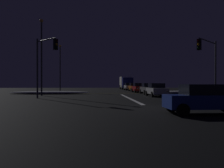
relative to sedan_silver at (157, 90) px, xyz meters
The scene contains 16 objects.
ground 12.81m from the sedan_silver, 106.87° to the right, with size 120.00×120.00×0.10m, color black.
stop_line_north 4.85m from the sedan_silver, 140.75° to the right, with size 0.35×15.84×0.01m.
centre_line_ns 9.37m from the sedan_silver, 113.40° to the left, with size 22.00×0.15×0.01m.
snow_bank_left_curb 15.12m from the sedan_silver, 155.11° to the left, with size 11.24×1.50×0.45m.
snow_bank_right_curb 9.07m from the sedan_silver, 45.96° to the left, with size 10.33×1.50×0.46m.
sedan_silver is the anchor object (origin of this frame).
sedan_gray 5.99m from the sedan_silver, 86.82° to the left, with size 2.02×4.33×1.57m.
sedan_red 11.43m from the sedan_silver, 90.45° to the left, with size 2.02×4.33×1.57m.
sedan_orange 17.26m from the sedan_silver, 89.70° to the left, with size 2.02×4.33×1.57m.
sedan_white 23.73m from the sedan_silver, 90.12° to the left, with size 2.02×4.33×1.57m.
box_truck 30.90m from the sedan_silver, 89.79° to the left, with size 2.68×8.28×3.08m.
sedan_blue_crossing 16.26m from the sedan_silver, 95.21° to the right, with size 4.33×2.02×1.57m.
traffic_signal_nw 13.31m from the sedan_silver, 163.79° to the right, with size 2.57×2.57×6.24m.
traffic_signal_ne 6.98m from the sedan_silver, 41.92° to the right, with size 3.58×3.58×6.21m.
streetlamp_left_far 23.66m from the sedan_silver, 127.03° to the left, with size 0.44×0.44×8.83m.
streetlamp_left_near 15.00m from the sedan_silver, 169.60° to the left, with size 0.44×0.44×9.62m.
Camera 1 is at (-3.49, -16.51, 1.66)m, focal length 39.42 mm.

